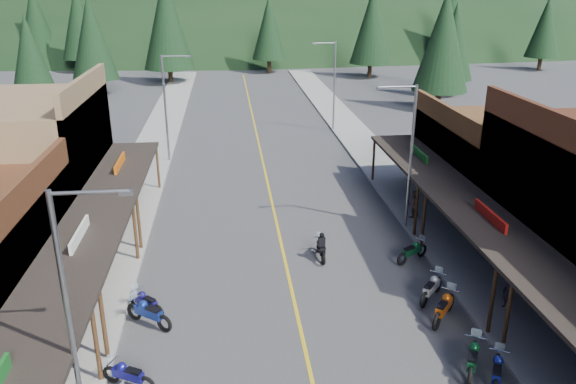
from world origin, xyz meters
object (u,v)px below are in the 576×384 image
object	(u,v)px
streetlight_1	(167,104)
pine_2	(167,22)
streetlight_0	(73,311)
pine_10	(92,38)
pine_7	(36,20)
pine_8	(30,56)
pine_5	(450,14)
pine_3	(269,28)
bike_west_8	(146,301)
pedestrian_east_a	(508,292)
streetlight_2	(409,151)
bike_west_7	(148,312)
pine_6	(545,27)
pine_1	(79,22)
bike_east_9	(412,250)
streetlight_3	(333,82)
rider_on_bike	(321,247)
bike_east_6	(473,357)
bike_east_5	(497,370)
shop_east_3	(498,163)
bike_east_8	(432,287)
pine_4	(372,25)
bike_west_6	(128,374)
bike_east_7	(444,306)
pedestrian_east_b	(413,204)
pine_11	(443,41)
pine_9	(454,42)
shop_west_3	(25,162)

from	to	relation	value
streetlight_1	pine_2	world-z (taller)	pine_2
streetlight_0	pine_10	world-z (taller)	pine_10
pine_7	pine_8	world-z (taller)	pine_7
pine_5	pine_2	bearing A→B (deg)	-162.35
pine_3	bike_west_8	xyz separation A→B (m)	(-10.18, -65.20, -5.92)
pedestrian_east_a	streetlight_1	bearing A→B (deg)	-154.79
streetlight_2	bike_west_7	size ratio (longest dim) A/B	3.53
pine_2	pine_6	world-z (taller)	pine_2
pine_1	bike_east_9	distance (m)	72.79
streetlight_2	streetlight_3	bearing A→B (deg)	90.00
bike_east_9	streetlight_1	bearing A→B (deg)	-175.79
pine_6	rider_on_bike	bearing A→B (deg)	-126.79
bike_east_6	bike_east_5	bearing A→B (deg)	-21.83
streetlight_1	bike_east_9	distance (m)	22.54
shop_east_3	pine_6	bearing A→B (deg)	58.54
bike_east_9	streetlight_3	bearing A→B (deg)	146.23
pine_8	bike_west_8	xyz separation A→B (m)	(15.82, -39.20, -5.41)
pine_1	bike_east_8	xyz separation A→B (m)	(29.89, -69.45, -6.62)
pine_4	bike_west_6	distance (m)	68.57
bike_east_7	bike_east_9	distance (m)	5.17
bike_east_6	streetlight_2	bearing A→B (deg)	112.19
streetlight_0	rider_on_bike	xyz separation A→B (m)	(8.75, 10.90, -3.87)
rider_on_bike	streetlight_1	bearing A→B (deg)	116.39
pine_6	bike_east_5	size ratio (longest dim) A/B	5.34
pine_8	pedestrian_east_b	world-z (taller)	pine_8
bike_east_5	bike_east_9	world-z (taller)	same
streetlight_1	streetlight_3	distance (m)	16.04
bike_east_9	pine_10	bearing A→B (deg)	175.70
streetlight_1	pine_6	world-z (taller)	pine_6
pine_11	bike_west_7	bearing A→B (deg)	-124.25
pine_4	pine_6	world-z (taller)	pine_4
pine_9	pine_10	bearing A→B (deg)	173.21
pine_10	pedestrian_east_b	distance (m)	48.69
pine_3	pine_9	size ratio (longest dim) A/B	1.02
pine_1	bike_west_8	bearing A→B (deg)	-75.56
streetlight_1	bike_east_5	world-z (taller)	streetlight_1
pine_5	pedestrian_east_a	xyz separation A→B (m)	(-25.34, -72.73, -7.06)
bike_east_6	shop_west_3	bearing A→B (deg)	169.54
streetlight_3	pedestrian_east_a	distance (m)	30.98
bike_east_8	streetlight_0	bearing A→B (deg)	-111.54
streetlight_3	pine_2	bearing A→B (deg)	121.19
pine_1	pine_5	size ratio (longest dim) A/B	0.89
pine_9	pine_5	bearing A→B (deg)	69.68
pine_7	bike_east_9	size ratio (longest dim) A/B	6.06
rider_on_bike	bike_west_6	bearing A→B (deg)	-133.29
pine_5	bike_west_7	distance (m)	82.79
streetlight_3	shop_east_3	bearing A→B (deg)	-70.01
pedestrian_east_a	pedestrian_east_b	xyz separation A→B (m)	(-0.81, 9.89, 0.02)
pine_2	bike_east_9	world-z (taller)	pine_2
pine_9	pine_8	bearing A→B (deg)	-173.80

